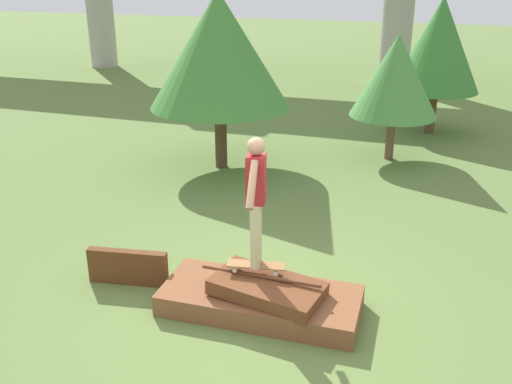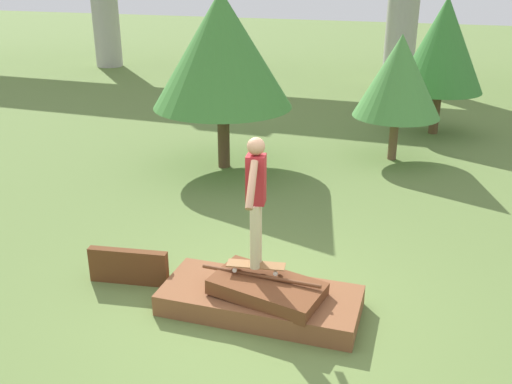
{
  "view_description": "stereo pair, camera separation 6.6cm",
  "coord_description": "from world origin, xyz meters",
  "px_view_note": "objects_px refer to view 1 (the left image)",
  "views": [
    {
      "loc": [
        1.9,
        -5.84,
        4.06
      ],
      "look_at": [
        -0.08,
        0.07,
        1.57
      ],
      "focal_mm": 40.0,
      "sensor_mm": 36.0,
      "label": 1
    },
    {
      "loc": [
        1.96,
        -5.82,
        4.06
      ],
      "look_at": [
        -0.08,
        0.07,
        1.57
      ],
      "focal_mm": 40.0,
      "sensor_mm": 36.0,
      "label": 2
    }
  ],
  "objects_px": {
    "skateboard": "(256,265)",
    "tree_behind_left": "(396,76)",
    "skater": "(256,194)",
    "tree_behind_right": "(439,45)",
    "tree_mid_back": "(219,50)"
  },
  "relations": [
    {
      "from": "skateboard",
      "to": "tree_behind_left",
      "type": "xyz_separation_m",
      "value": [
        0.94,
        6.61,
        1.27
      ]
    },
    {
      "from": "skateboard",
      "to": "tree_behind_left",
      "type": "height_order",
      "value": "tree_behind_left"
    },
    {
      "from": "skater",
      "to": "tree_behind_left",
      "type": "bearing_deg",
      "value": 81.93
    },
    {
      "from": "skateboard",
      "to": "tree_behind_right",
      "type": "height_order",
      "value": "tree_behind_right"
    },
    {
      "from": "skater",
      "to": "tree_mid_back",
      "type": "bearing_deg",
      "value": 116.34
    },
    {
      "from": "skater",
      "to": "tree_behind_right",
      "type": "relative_size",
      "value": 0.48
    },
    {
      "from": "skateboard",
      "to": "tree_mid_back",
      "type": "height_order",
      "value": "tree_mid_back"
    },
    {
      "from": "tree_behind_left",
      "to": "tree_mid_back",
      "type": "distance_m",
      "value": 3.82
    },
    {
      "from": "skateboard",
      "to": "tree_behind_left",
      "type": "relative_size",
      "value": 0.27
    },
    {
      "from": "tree_behind_right",
      "to": "tree_mid_back",
      "type": "height_order",
      "value": "tree_mid_back"
    },
    {
      "from": "skateboard",
      "to": "skater",
      "type": "bearing_deg",
      "value": 180.0
    },
    {
      "from": "tree_behind_left",
      "to": "tree_mid_back",
      "type": "bearing_deg",
      "value": -153.06
    },
    {
      "from": "skateboard",
      "to": "tree_mid_back",
      "type": "relative_size",
      "value": 0.21
    },
    {
      "from": "skateboard",
      "to": "tree_behind_right",
      "type": "xyz_separation_m",
      "value": [
        1.7,
        9.11,
        1.65
      ]
    },
    {
      "from": "tree_behind_left",
      "to": "tree_behind_right",
      "type": "distance_m",
      "value": 2.65
    }
  ]
}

